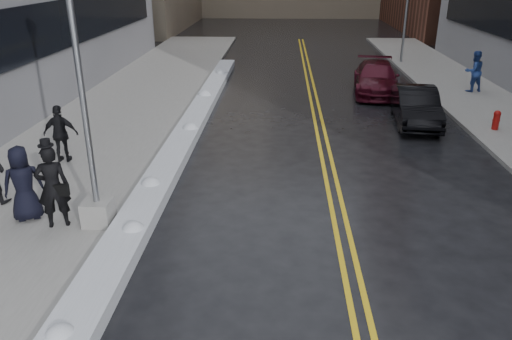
# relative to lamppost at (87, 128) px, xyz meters

# --- Properties ---
(ground) EXTENTS (160.00, 160.00, 0.00)m
(ground) POSITION_rel_lamppost_xyz_m (3.30, -2.00, -2.53)
(ground) COLOR black
(ground) RESTS_ON ground
(sidewalk_west) EXTENTS (5.50, 50.00, 0.15)m
(sidewalk_west) POSITION_rel_lamppost_xyz_m (-2.45, 8.00, -2.46)
(sidewalk_west) COLOR gray
(sidewalk_west) RESTS_ON ground
(lane_line_left) EXTENTS (0.12, 50.00, 0.01)m
(lane_line_left) POSITION_rel_lamppost_xyz_m (5.65, 8.00, -2.53)
(lane_line_left) COLOR gold
(lane_line_left) RESTS_ON ground
(lane_line_right) EXTENTS (0.12, 50.00, 0.01)m
(lane_line_right) POSITION_rel_lamppost_xyz_m (5.95, 8.00, -2.53)
(lane_line_right) COLOR gold
(lane_line_right) RESTS_ON ground
(snow_ridge) EXTENTS (0.90, 30.00, 0.34)m
(snow_ridge) POSITION_rel_lamppost_xyz_m (0.85, 6.00, -2.36)
(snow_ridge) COLOR silver
(snow_ridge) RESTS_ON ground
(lamppost) EXTENTS (0.65, 0.65, 7.62)m
(lamppost) POSITION_rel_lamppost_xyz_m (0.00, 0.00, 0.00)
(lamppost) COLOR gray
(lamppost) RESTS_ON sidewalk_west
(fire_hydrant) EXTENTS (0.26, 0.26, 0.73)m
(fire_hydrant) POSITION_rel_lamppost_xyz_m (12.30, 8.00, -1.98)
(fire_hydrant) COLOR maroon
(fire_hydrant) RESTS_ON sidewalk_east
(traffic_signal) EXTENTS (0.16, 0.20, 6.00)m
(traffic_signal) POSITION_rel_lamppost_xyz_m (11.80, 22.00, 0.87)
(traffic_signal) COLOR gray
(traffic_signal) RESTS_ON sidewalk_east
(pedestrian_fedora) EXTENTS (0.85, 0.69, 2.00)m
(pedestrian_fedora) POSITION_rel_lamppost_xyz_m (-0.93, -0.13, -1.38)
(pedestrian_fedora) COLOR black
(pedestrian_fedora) RESTS_ON sidewalk_west
(pedestrian_c) EXTENTS (1.07, 0.93, 1.86)m
(pedestrian_c) POSITION_rel_lamppost_xyz_m (-1.79, 0.16, -1.46)
(pedestrian_c) COLOR black
(pedestrian_c) RESTS_ON sidewalk_west
(pedestrian_d) EXTENTS (1.09, 0.52, 1.80)m
(pedestrian_d) POSITION_rel_lamppost_xyz_m (-2.49, 3.96, -1.48)
(pedestrian_d) COLOR black
(pedestrian_d) RESTS_ON sidewalk_west
(pedestrian_east) EXTENTS (1.11, 0.97, 1.94)m
(pedestrian_east) POSITION_rel_lamppost_xyz_m (13.49, 14.12, -1.41)
(pedestrian_east) COLOR navy
(pedestrian_east) RESTS_ON sidewalk_east
(car_black) EXTENTS (1.90, 4.47, 1.44)m
(car_black) POSITION_rel_lamppost_xyz_m (9.57, 9.07, -1.82)
(car_black) COLOR black
(car_black) RESTS_ON ground
(car_maroon) EXTENTS (2.61, 5.29, 1.48)m
(car_maroon) POSITION_rel_lamppost_xyz_m (8.88, 14.10, -1.79)
(car_maroon) COLOR #3F0A16
(car_maroon) RESTS_ON ground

